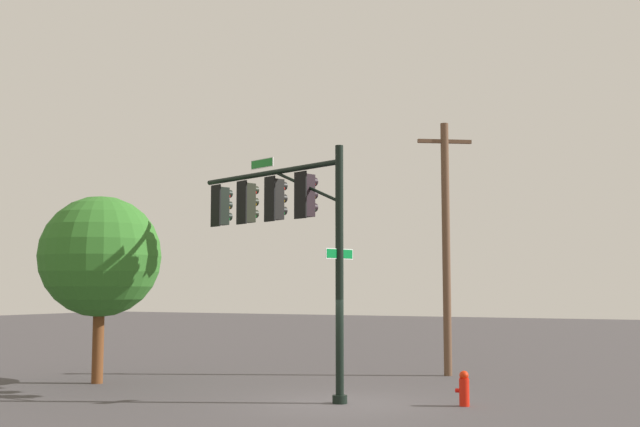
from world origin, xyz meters
TOP-DOWN VIEW (x-y plane):
  - ground_plane at (0.00, 0.00)m, footprint 120.00×120.00m
  - signal_pole_assembly at (2.13, -0.77)m, footprint 5.35×2.38m
  - utility_pole at (-0.45, -7.14)m, footprint 1.57×1.09m
  - fire_hydrant at (-2.82, -0.93)m, footprint 0.33×0.24m
  - tree_near at (8.13, -0.48)m, footprint 3.61×3.61m

SIDE VIEW (x-z plane):
  - ground_plane at x=0.00m, z-range 0.00..0.00m
  - fire_hydrant at x=-2.82m, z-range 0.00..0.83m
  - tree_near at x=8.13m, z-range 0.95..6.50m
  - utility_pole at x=-0.45m, z-range 0.15..8.36m
  - signal_pole_assembly at x=2.13m, z-range 1.55..7.91m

